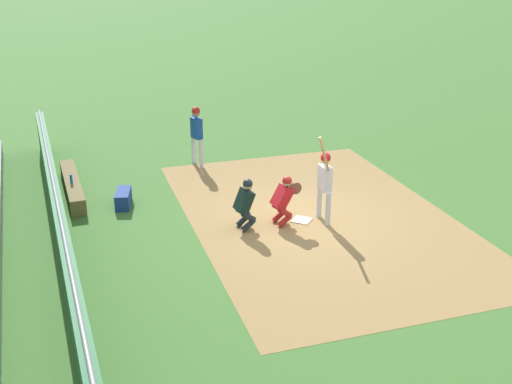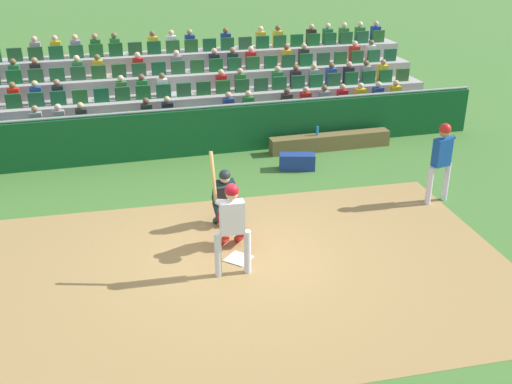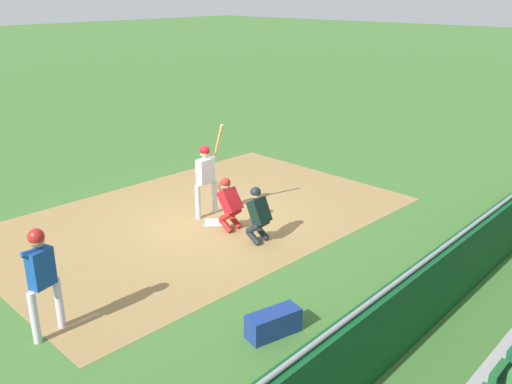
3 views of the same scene
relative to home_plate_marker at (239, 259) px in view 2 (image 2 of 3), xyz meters
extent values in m
plane|color=#406F2F|center=(0.00, 0.00, -0.02)|extent=(160.00, 160.00, 0.00)
cube|color=#9A7A48|center=(0.00, 0.50, -0.01)|extent=(10.27, 6.88, 0.01)
cube|color=white|center=(0.00, 0.00, 0.00)|extent=(0.62, 0.62, 0.02)
cylinder|color=silver|center=(-0.05, 0.49, 0.41)|extent=(0.14, 0.14, 0.86)
cylinder|color=silver|center=(0.49, 0.47, 0.41)|extent=(0.14, 0.14, 0.86)
cube|color=silver|center=(0.22, 0.48, 1.15)|extent=(0.44, 0.24, 0.61)
sphere|color=#D7AE7D|center=(0.22, 0.48, 1.60)|extent=(0.22, 0.22, 0.22)
sphere|color=#B2121F|center=(0.22, 0.48, 1.66)|extent=(0.25, 0.25, 0.25)
cylinder|color=silver|center=(0.27, 0.45, 1.44)|extent=(0.46, 0.16, 0.14)
cylinder|color=silver|center=(0.44, 0.45, 1.44)|extent=(0.17, 0.15, 0.13)
cylinder|color=#B7864A|center=(0.50, 0.29, 1.88)|extent=(0.08, 0.32, 0.85)
sphere|color=black|center=(0.49, 0.42, 1.46)|extent=(0.06, 0.06, 0.06)
cylinder|color=#AA211B|center=(-0.15, -0.56, 0.14)|extent=(0.17, 0.39, 0.34)
cylinder|color=#AA211B|center=(-0.15, -0.56, 0.36)|extent=(0.17, 0.39, 0.33)
cylinder|color=#AA211B|center=(0.17, -0.54, 0.14)|extent=(0.17, 0.39, 0.34)
cylinder|color=#AA211B|center=(0.17, -0.54, 0.36)|extent=(0.17, 0.39, 0.33)
cube|color=red|center=(0.01, -0.56, 0.70)|extent=(0.45, 0.51, 0.60)
cube|color=#AA211B|center=(0.00, -0.45, 0.70)|extent=(0.40, 0.30, 0.42)
sphere|color=tan|center=(0.00, -0.43, 1.05)|extent=(0.22, 0.22, 0.22)
cube|color=black|center=(0.00, -0.43, 1.05)|extent=(0.21, 0.15, 0.19)
sphere|color=#AA211B|center=(0.00, -0.43, 1.11)|extent=(0.24, 0.24, 0.24)
cylinder|color=brown|center=(0.11, -0.24, 0.93)|extent=(0.09, 0.30, 0.30)
cylinder|color=red|center=(0.15, -0.42, 0.86)|extent=(0.18, 0.40, 0.22)
cylinder|color=#1C2529|center=(-0.22, -1.49, 0.14)|extent=(0.17, 0.39, 0.34)
cylinder|color=#1C2529|center=(-0.22, -1.49, 0.36)|extent=(0.17, 0.39, 0.33)
cylinder|color=#1C2529|center=(0.10, -1.46, 0.14)|extent=(0.17, 0.39, 0.34)
cylinder|color=#1C2529|center=(0.10, -1.46, 0.36)|extent=(0.17, 0.39, 0.33)
cube|color=black|center=(-0.05, -1.52, 0.72)|extent=(0.45, 0.46, 0.60)
cube|color=#1C2529|center=(-0.06, -1.40, 0.72)|extent=(0.40, 0.25, 0.45)
sphere|color=tan|center=(-0.06, -1.42, 1.08)|extent=(0.22, 0.22, 0.22)
cube|color=black|center=(-0.06, -1.42, 1.08)|extent=(0.21, 0.13, 0.20)
sphere|color=#1C2529|center=(-0.06, -1.42, 1.14)|extent=(0.24, 0.24, 0.24)
cube|color=#0E4C21|center=(0.00, -5.78, 0.63)|extent=(16.84, 0.24, 1.29)
cylinder|color=gray|center=(0.00, -5.78, 1.31)|extent=(16.84, 0.07, 0.07)
cube|color=brown|center=(-3.90, -5.23, 0.20)|extent=(3.47, 0.40, 0.44)
cylinder|color=blue|center=(-3.51, -5.25, 0.55)|extent=(0.07, 0.07, 0.25)
cube|color=navy|center=(-2.53, -4.04, 0.19)|extent=(0.97, 0.59, 0.41)
cylinder|color=silver|center=(-4.73, -1.28, 0.43)|extent=(0.16, 0.16, 0.90)
cylinder|color=silver|center=(-5.22, -1.39, 0.43)|extent=(0.16, 0.16, 0.90)
cube|color=#144191|center=(-4.97, -1.34, 1.20)|extent=(0.44, 0.31, 0.64)
sphere|color=#A07B52|center=(-4.97, -1.34, 1.67)|extent=(0.23, 0.23, 0.23)
sphere|color=red|center=(-4.97, -1.34, 1.73)|extent=(0.26, 0.26, 0.26)
cylinder|color=#144191|center=(-5.03, -1.32, 1.50)|extent=(0.44, 0.14, 0.14)
cylinder|color=#144191|center=(-5.19, -1.36, 1.50)|extent=(0.17, 0.12, 0.13)
cube|color=#9C9A97|center=(0.00, -7.57, 0.21)|extent=(16.65, 1.02, 0.46)
cube|color=#1F4E2F|center=(-7.70, -7.42, 0.66)|extent=(0.44, 0.10, 0.42)
cube|color=#174C32|center=(-7.08, -7.42, 0.66)|extent=(0.44, 0.10, 0.42)
cube|color=gold|center=(-7.08, -7.67, 0.71)|extent=(0.32, 0.22, 0.52)
sphere|color=#D7AE86|center=(-7.08, -7.67, 1.07)|extent=(0.19, 0.19, 0.19)
cube|color=#195727|center=(-6.46, -7.42, 0.66)|extent=(0.44, 0.10, 0.42)
cube|color=navy|center=(-6.46, -7.67, 0.71)|extent=(0.32, 0.22, 0.52)
sphere|color=beige|center=(-6.46, -7.67, 1.07)|extent=(0.19, 0.19, 0.19)
cube|color=#154E26|center=(-5.85, -7.42, 0.66)|extent=(0.44, 0.10, 0.42)
cube|color=gold|center=(-5.85, -7.67, 0.71)|extent=(0.32, 0.22, 0.52)
sphere|color=beige|center=(-5.85, -7.67, 1.07)|extent=(0.19, 0.19, 0.19)
cube|color=#145625|center=(-5.23, -7.42, 0.66)|extent=(0.44, 0.10, 0.42)
cube|color=red|center=(-5.23, -7.67, 0.71)|extent=(0.32, 0.22, 0.52)
sphere|color=tan|center=(-5.23, -7.67, 1.07)|extent=(0.19, 0.19, 0.19)
cube|color=#215328|center=(-4.62, -7.42, 0.66)|extent=(0.44, 0.10, 0.42)
cube|color=gray|center=(-4.62, -7.67, 0.71)|extent=(0.32, 0.22, 0.52)
sphere|color=brown|center=(-4.62, -7.67, 1.07)|extent=(0.19, 0.19, 0.19)
cube|color=#215731|center=(-4.00, -7.42, 0.66)|extent=(0.44, 0.10, 0.42)
cube|color=red|center=(-4.00, -7.67, 0.71)|extent=(0.32, 0.22, 0.52)
sphere|color=#DAA18E|center=(-4.00, -7.67, 1.07)|extent=(0.19, 0.19, 0.19)
cube|color=#225B30|center=(-3.39, -7.42, 0.66)|extent=(0.44, 0.10, 0.42)
cube|color=#2F262A|center=(-3.39, -7.67, 0.71)|extent=(0.32, 0.22, 0.52)
sphere|color=brown|center=(-3.39, -7.67, 1.07)|extent=(0.19, 0.19, 0.19)
cube|color=#195B25|center=(-2.77, -7.42, 0.66)|extent=(0.44, 0.10, 0.42)
cube|color=#175926|center=(-2.15, -7.42, 0.66)|extent=(0.44, 0.10, 0.42)
cube|color=#2D7732|center=(-2.15, -7.67, 0.71)|extent=(0.32, 0.22, 0.52)
sphere|color=beige|center=(-2.15, -7.67, 1.07)|extent=(0.19, 0.19, 0.19)
cube|color=#155132|center=(-1.54, -7.42, 0.66)|extent=(0.44, 0.10, 0.42)
cube|color=navy|center=(-1.54, -7.67, 0.71)|extent=(0.32, 0.22, 0.52)
sphere|color=tan|center=(-1.54, -7.67, 1.07)|extent=(0.19, 0.19, 0.19)
cube|color=#1D5633|center=(-0.92, -7.42, 0.66)|extent=(0.44, 0.10, 0.42)
cube|color=#1E4D2F|center=(-0.31, -7.42, 0.66)|extent=(0.44, 0.10, 0.42)
cube|color=#164D24|center=(0.31, -7.42, 0.66)|extent=(0.44, 0.10, 0.42)
cube|color=#1C1C2E|center=(0.31, -7.67, 0.71)|extent=(0.32, 0.22, 0.52)
sphere|color=tan|center=(0.31, -7.67, 1.07)|extent=(0.19, 0.19, 0.19)
cube|color=#21512C|center=(0.92, -7.42, 0.66)|extent=(0.44, 0.10, 0.42)
cube|color=#262F27|center=(0.92, -7.67, 0.71)|extent=(0.32, 0.22, 0.52)
sphere|color=brown|center=(0.92, -7.67, 1.07)|extent=(0.19, 0.19, 0.19)
cube|color=#155725|center=(1.54, -7.42, 0.66)|extent=(0.44, 0.10, 0.42)
cube|color=#1A5128|center=(2.15, -7.42, 0.66)|extent=(0.44, 0.10, 0.42)
cube|color=#214F32|center=(2.77, -7.42, 0.66)|extent=(0.44, 0.10, 0.42)
cube|color=#2A2B29|center=(2.77, -7.67, 0.71)|extent=(0.32, 0.22, 0.52)
sphere|color=#CFB187|center=(2.77, -7.67, 1.07)|extent=(0.19, 0.19, 0.19)
cube|color=#14592D|center=(3.39, -7.42, 0.66)|extent=(0.44, 0.10, 0.42)
cube|color=gray|center=(3.39, -7.67, 0.71)|extent=(0.32, 0.22, 0.52)
sphere|color=beige|center=(3.39, -7.67, 1.07)|extent=(0.19, 0.19, 0.19)
cube|color=#18592B|center=(4.00, -7.42, 0.66)|extent=(0.44, 0.10, 0.42)
cube|color=gray|center=(4.00, -7.67, 0.71)|extent=(0.32, 0.22, 0.52)
sphere|color=#A47B59|center=(4.00, -7.67, 1.07)|extent=(0.19, 0.19, 0.19)
cube|color=#1A592D|center=(4.62, -7.42, 0.66)|extent=(0.44, 0.10, 0.42)
cube|color=#9C9A97|center=(0.00, -8.59, 0.45)|extent=(16.65, 1.02, 0.92)
cube|color=#234E25|center=(-7.70, -8.44, 1.12)|extent=(0.44, 0.10, 0.42)
cube|color=#15592B|center=(-7.08, -8.44, 1.12)|extent=(0.44, 0.10, 0.42)
cube|color=gold|center=(-7.08, -8.69, 1.17)|extent=(0.32, 0.22, 0.52)
sphere|color=#AB7B57|center=(-7.08, -8.69, 1.53)|extent=(0.19, 0.19, 0.19)
cube|color=#154F2C|center=(-6.46, -8.44, 1.12)|extent=(0.44, 0.10, 0.42)
cube|color=gray|center=(-6.46, -8.69, 1.17)|extent=(0.32, 0.22, 0.52)
sphere|color=brown|center=(-6.46, -8.69, 1.53)|extent=(0.19, 0.19, 0.19)
cube|color=#16572E|center=(-5.85, -8.44, 1.12)|extent=(0.44, 0.10, 0.42)
cube|color=#2A202E|center=(-5.85, -8.69, 1.17)|extent=(0.32, 0.22, 0.52)
sphere|color=#D5A68B|center=(-5.85, -8.69, 1.53)|extent=(0.19, 0.19, 0.19)
cube|color=#1E5031|center=(-5.23, -8.44, 1.12)|extent=(0.44, 0.10, 0.42)
cube|color=#25418F|center=(-5.23, -8.69, 1.17)|extent=(0.32, 0.22, 0.52)
sphere|color=brown|center=(-5.23, -8.69, 1.53)|extent=(0.19, 0.19, 0.19)
cube|color=#185A2F|center=(-4.62, -8.44, 1.12)|extent=(0.44, 0.10, 0.42)
cube|color=gray|center=(-4.62, -8.69, 1.17)|extent=(0.32, 0.22, 0.52)
sphere|color=tan|center=(-4.62, -8.69, 1.53)|extent=(0.19, 0.19, 0.19)
cube|color=#1B5433|center=(-4.00, -8.44, 1.12)|extent=(0.44, 0.10, 0.42)
cube|color=#2A232A|center=(-4.00, -8.69, 1.17)|extent=(0.32, 0.22, 0.52)
sphere|color=brown|center=(-4.00, -8.69, 1.53)|extent=(0.19, 0.19, 0.19)
cube|color=#19572E|center=(-3.39, -8.44, 1.12)|extent=(0.44, 0.10, 0.42)
cube|color=#29733D|center=(-3.39, -8.69, 1.17)|extent=(0.32, 0.22, 0.52)
sphere|color=#D4B186|center=(-3.39, -8.69, 1.53)|extent=(0.19, 0.19, 0.19)
cube|color=#214C2F|center=(-2.77, -8.44, 1.12)|extent=(0.44, 0.10, 0.42)
cube|color=#1D5229|center=(-2.15, -8.44, 1.12)|extent=(0.44, 0.10, 0.42)
cube|color=#2E7634|center=(-2.15, -8.69, 1.17)|extent=(0.32, 0.22, 0.52)
sphere|color=tan|center=(-2.15, -8.69, 1.53)|extent=(0.19, 0.19, 0.19)
cube|color=#1F5927|center=(-1.54, -8.44, 1.12)|extent=(0.44, 0.10, 0.42)
cube|color=red|center=(-1.54, -8.69, 1.17)|extent=(0.32, 0.22, 0.52)
sphere|color=#DBB07F|center=(-1.54, -8.69, 1.53)|extent=(0.19, 0.19, 0.19)
cube|color=#1B5028|center=(-0.92, -8.44, 1.12)|extent=(0.44, 0.10, 0.42)
cube|color=#20502E|center=(-0.31, -8.44, 1.12)|extent=(0.44, 0.10, 0.42)
cube|color=#19542F|center=(0.31, -8.44, 1.12)|extent=(0.44, 0.10, 0.42)
cube|color=white|center=(0.31, -8.69, 1.17)|extent=(0.32, 0.22, 0.52)
sphere|color=brown|center=(0.31, -8.69, 1.53)|extent=(0.19, 0.19, 0.19)
cube|color=#175726|center=(0.92, -8.44, 1.12)|extent=(0.44, 0.10, 0.42)
cube|color=#247532|center=(0.92, -8.69, 1.17)|extent=(0.32, 0.22, 0.52)
sphere|color=brown|center=(0.92, -8.69, 1.53)|extent=(0.19, 0.19, 0.19)
cube|color=#1D542A|center=(1.54, -8.44, 1.12)|extent=(0.44, 0.10, 0.42)
cube|color=#336D35|center=(1.54, -8.69, 1.17)|extent=(0.32, 0.22, 0.52)
sphere|color=beige|center=(1.54, -8.69, 1.53)|extent=(0.19, 0.19, 0.19)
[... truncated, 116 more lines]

